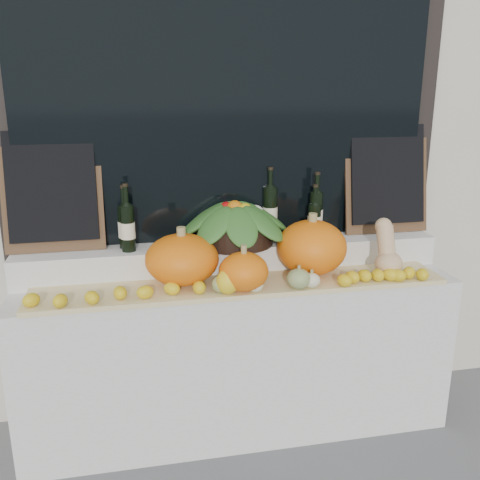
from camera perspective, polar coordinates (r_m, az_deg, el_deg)
The scene contains 18 objects.
storefront_facade at distance 3.38m, azimuth -2.89°, elevation 22.63°, with size 7.00×0.94×4.50m.
display_sill at distance 3.02m, azimuth -0.29°, elevation -12.06°, with size 2.30×0.55×0.88m, color silver.
rear_tier at distance 2.95m, azimuth -0.87°, elevation -1.76°, with size 2.30×0.25×0.16m, color silver.
straw_bedding at distance 2.72m, azimuth 0.21°, elevation -4.90°, with size 2.10×0.32×0.03m, color tan.
pumpkin_left at distance 2.69m, azimuth -6.20°, elevation -2.05°, with size 0.37×0.37×0.25m, color orange.
pumpkin_right at distance 2.84m, azimuth 7.66°, elevation -0.77°, with size 0.37×0.37×0.29m, color orange.
pumpkin_center at distance 2.60m, azimuth 0.40°, elevation -3.38°, with size 0.24×0.24×0.19m, color orange.
butternut_squash at distance 2.91m, azimuth 15.42°, elevation -1.21°, with size 0.15×0.21×0.29m.
decorative_gourds at distance 2.60m, azimuth 2.19°, elevation -4.41°, with size 0.54×0.13×0.15m.
lemon_heap at distance 2.60m, azimuth 0.70°, elevation -4.86°, with size 2.20×0.16×0.06m, color gold, non-canonical shape.
produce_bowl at distance 2.88m, azimuth -0.56°, elevation 1.94°, with size 0.63×0.63×0.25m.
wine_bottle_far_left at distance 2.81m, azimuth -11.90°, elevation 1.32°, with size 0.08×0.08×0.36m.
wine_bottle_near_left at distance 2.87m, azimuth -12.14°, elevation 1.43°, with size 0.08×0.08×0.34m.
wine_bottle_tall at distance 3.00m, azimuth 3.21°, elevation 3.03°, with size 0.08×0.08×0.40m.
wine_bottle_near_right at distance 3.02m, azimuth 8.10°, elevation 2.75°, with size 0.08×0.08×0.37m.
wine_bottle_far_right at distance 3.01m, azimuth 7.93°, elevation 2.05°, with size 0.08×0.08×0.31m.
chalkboard_left at distance 2.89m, azimuth -19.43°, elevation 5.13°, with size 0.50×0.14×0.61m.
chalkboard_right at distance 3.20m, azimuth 15.40°, elevation 6.50°, with size 0.50×0.14×0.61m.
Camera 1 is at (-0.51, -1.08, 1.88)m, focal length 40.00 mm.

